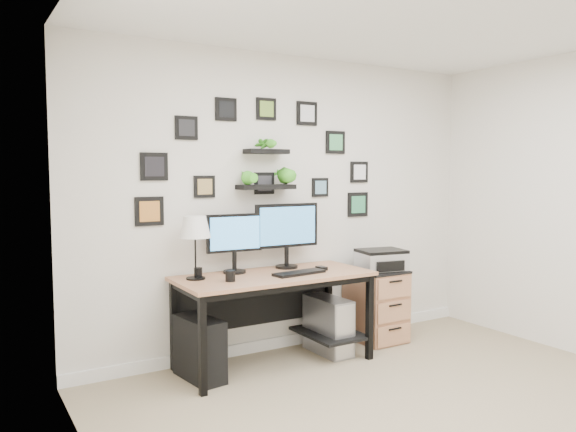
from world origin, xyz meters
TOP-DOWN VIEW (x-y plane):
  - room at (0.00, 1.98)m, footprint 4.00×4.00m
  - desk at (-0.34, 1.67)m, footprint 1.60×0.70m
  - monitor_left at (-0.63, 1.84)m, footprint 0.48×0.20m
  - monitor_right at (-0.14, 1.82)m, footprint 0.60×0.20m
  - keyboard at (-0.21, 1.52)m, footprint 0.46×0.19m
  - mouse at (0.06, 1.59)m, footprint 0.06×0.10m
  - table_lamp at (-1.01, 1.76)m, footprint 0.24×0.24m
  - mug at (-0.81, 1.54)m, footprint 0.08×0.08m
  - pen_cup at (-0.97, 1.79)m, footprint 0.06×0.06m
  - pc_tower_black at (-1.03, 1.64)m, footprint 0.27×0.50m
  - pc_tower_grey at (0.17, 1.64)m, footprint 0.23×0.50m
  - file_cabinet at (0.77, 1.72)m, footprint 0.43×0.53m
  - printer at (0.80, 1.69)m, footprint 0.46×0.39m
  - wall_decor at (-0.27, 1.93)m, footprint 2.27×0.18m

SIDE VIEW (x-z plane):
  - room at x=0.00m, z-range -1.95..2.05m
  - pc_tower_black at x=-1.03m, z-range 0.00..0.47m
  - pc_tower_grey at x=0.17m, z-range 0.00..0.49m
  - file_cabinet at x=0.77m, z-range 0.00..0.67m
  - desk at x=-0.34m, z-range 0.25..1.00m
  - keyboard at x=-0.21m, z-range 0.75..0.77m
  - mouse at x=0.06m, z-range 0.75..0.78m
  - printer at x=0.80m, z-range 0.67..0.86m
  - pen_cup at x=-0.97m, z-range 0.75..0.83m
  - mug at x=-0.81m, z-range 0.75..0.83m
  - monitor_left at x=-0.63m, z-range 0.79..1.28m
  - monitor_right at x=-0.14m, z-range 0.80..1.36m
  - table_lamp at x=-1.01m, z-range 0.90..1.39m
  - wall_decor at x=-0.27m, z-range 1.12..2.18m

